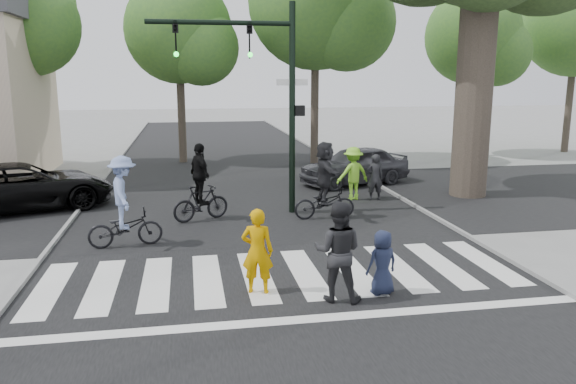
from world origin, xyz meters
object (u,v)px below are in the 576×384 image
object	(u,v)px
pedestrian_child	(382,263)
car_suv	(24,186)
cyclist_left	(124,208)
cyclist_mid	(200,189)
cyclist_right	(325,185)
car_grey	(355,165)
traffic_signal	(263,79)
pedestrian_woman	(257,251)
pedestrian_adult	(338,251)

from	to	relation	value
pedestrian_child	car_suv	world-z (taller)	car_suv
cyclist_left	cyclist_mid	size ratio (longest dim) A/B	1.00
pedestrian_child	cyclist_right	distance (m)	5.68
car_suv	car_grey	world-z (taller)	car_suv
cyclist_mid	car_suv	size ratio (longest dim) A/B	0.42
pedestrian_child	cyclist_mid	size ratio (longest dim) A/B	0.56
cyclist_left	pedestrian_child	bearing A→B (deg)	-38.32
traffic_signal	pedestrian_woman	xyz separation A→B (m)	(-0.95, -6.06, -3.09)
pedestrian_child	car_grey	bearing A→B (deg)	-116.35
pedestrian_adult	pedestrian_woman	bearing A→B (deg)	-2.28
pedestrian_adult	car_grey	xyz separation A→B (m)	(3.53, 10.57, -0.21)
cyclist_right	car_grey	size ratio (longest dim) A/B	0.53
pedestrian_child	cyclist_left	bearing A→B (deg)	-50.49
traffic_signal	car_suv	xyz separation A→B (m)	(-7.04, 1.77, -3.18)
traffic_signal	cyclist_left	size ratio (longest dim) A/B	2.76
cyclist_left	car_grey	xyz separation A→B (m)	(7.61, 6.52, -0.23)
traffic_signal	pedestrian_adult	distance (m)	7.32
traffic_signal	cyclist_mid	distance (m)	3.55
cyclist_left	cyclist_right	world-z (taller)	cyclist_right
car_grey	pedestrian_adult	bearing A→B (deg)	-36.38
pedestrian_adult	car_suv	size ratio (longest dim) A/B	0.36
pedestrian_woman	car_suv	distance (m)	9.92
traffic_signal	pedestrian_adult	xyz separation A→B (m)	(0.42, -6.67, -2.98)
traffic_signal	car_suv	bearing A→B (deg)	165.92
cyclist_mid	pedestrian_adult	bearing A→B (deg)	-70.04
pedestrian_woman	cyclist_mid	xyz separation A→B (m)	(-0.89, 5.61, 0.08)
pedestrian_woman	cyclist_left	bearing A→B (deg)	-37.54
traffic_signal	pedestrian_adult	size ratio (longest dim) A/B	3.26
traffic_signal	pedestrian_child	world-z (taller)	traffic_signal
pedestrian_child	cyclist_left	xyz separation A→B (m)	(-4.97, 3.93, 0.33)
cyclist_left	car_grey	size ratio (longest dim) A/B	0.52
cyclist_left	cyclist_right	size ratio (longest dim) A/B	0.99
pedestrian_adult	cyclist_mid	bearing A→B (deg)	-48.46
cyclist_mid	car_suv	distance (m)	5.67
cyclist_left	pedestrian_woman	bearing A→B (deg)	-51.71
traffic_signal	pedestrian_child	xyz separation A→B (m)	(1.31, -6.55, -3.29)
pedestrian_child	pedestrian_woman	bearing A→B (deg)	-24.33
pedestrian_adult	cyclist_right	xyz separation A→B (m)	(1.19, 5.78, 0.06)
pedestrian_child	cyclist_right	xyz separation A→B (m)	(0.31, 5.66, 0.37)
pedestrian_adult	car_grey	size ratio (longest dim) A/B	0.44
traffic_signal	cyclist_mid	bearing A→B (deg)	-165.96
pedestrian_woman	cyclist_right	distance (m)	5.78
cyclist_mid	car_grey	distance (m)	7.24
cyclist_mid	car_suv	bearing A→B (deg)	156.87
cyclist_mid	cyclist_right	distance (m)	3.48
cyclist_mid	traffic_signal	bearing A→B (deg)	14.04
traffic_signal	cyclist_right	distance (m)	3.45
pedestrian_adult	cyclist_left	world-z (taller)	cyclist_left
car_suv	pedestrian_woman	bearing A→B (deg)	-162.52
pedestrian_woman	cyclist_mid	size ratio (longest dim) A/B	0.75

